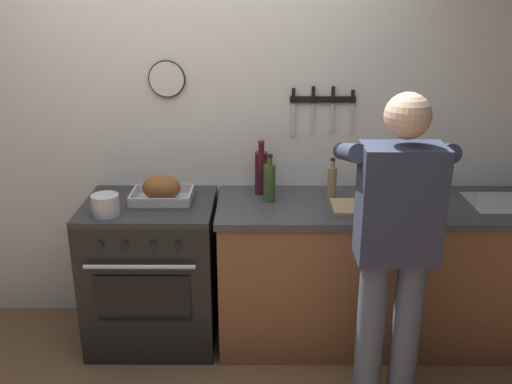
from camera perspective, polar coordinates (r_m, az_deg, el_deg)
The scene contains 12 objects.
wall_back at distance 3.58m, azimuth -6.61°, elevation 6.99°, with size 6.00×0.13×2.60m.
counter_block at distance 3.59m, azimuth 12.98°, elevation -7.71°, with size 2.03×0.65×0.90m.
stove at distance 3.57m, azimuth -10.28°, elevation -7.85°, with size 0.76×0.67×0.90m.
person_cook at distance 2.82m, azimuth 13.76°, elevation -4.57°, with size 0.51×0.63×1.66m.
roasting_pan at distance 3.36m, azimuth -9.42°, elevation 0.16°, with size 0.35×0.26×0.16m.
saucepan at distance 3.24m, azimuth -14.83°, elevation -1.26°, with size 0.15×0.15×0.12m.
cutting_board at distance 3.30m, azimuth 10.72°, elevation -1.48°, with size 0.36×0.24×0.02m, color tan.
bottle_cooking_oil at distance 3.55m, azimuth 15.59°, elevation 1.49°, with size 0.06×0.06×0.28m.
bottle_soy_sauce at distance 3.55m, azimuth 12.60°, elevation 1.28°, with size 0.06×0.06×0.21m.
bottle_vinegar at distance 3.39m, azimuth 7.60°, elevation 1.02°, with size 0.06×0.06×0.25m.
bottle_olive_oil at distance 3.32m, azimuth 1.36°, elevation 1.03°, with size 0.07×0.07×0.29m.
bottle_wine_red at distance 3.44m, azimuth 0.52°, elevation 2.05°, with size 0.08×0.08×0.33m.
Camera 1 is at (0.43, -2.11, 2.09)m, focal length 39.99 mm.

